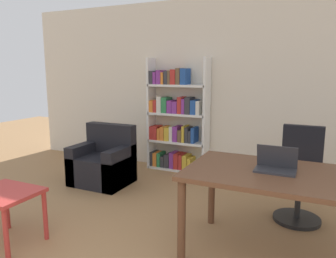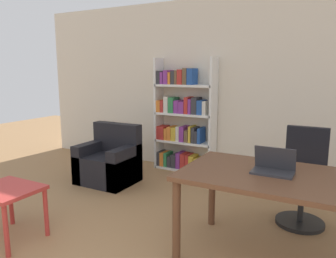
{
  "view_description": "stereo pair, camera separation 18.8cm",
  "coord_description": "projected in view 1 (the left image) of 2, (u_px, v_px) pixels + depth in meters",
  "views": [
    {
      "loc": [
        0.99,
        -0.42,
        1.62
      ],
      "look_at": [
        -0.4,
        2.54,
        1.03
      ],
      "focal_mm": 35.0,
      "sensor_mm": 36.0,
      "label": 1
    },
    {
      "loc": [
        1.16,
        -0.33,
        1.62
      ],
      "look_at": [
        -0.4,
        2.54,
        1.03
      ],
      "focal_mm": 35.0,
      "sensor_mm": 36.0,
      "label": 2
    }
  ],
  "objects": [
    {
      "name": "desk",
      "position": [
        288.0,
        184.0,
        2.71
      ],
      "size": [
        1.69,
        0.94,
        0.78
      ],
      "color": "brown",
      "rests_on": "ground_plane"
    },
    {
      "name": "laptop",
      "position": [
        276.0,
        166.0,
        2.76
      ],
      "size": [
        0.33,
        0.21,
        0.21
      ],
      "color": "#2D2D33",
      "rests_on": "desk"
    },
    {
      "name": "armchair",
      "position": [
        103.0,
        164.0,
        4.72
      ],
      "size": [
        0.78,
        0.65,
        0.84
      ],
      "color": "black",
      "rests_on": "ground_plane"
    },
    {
      "name": "wall_back",
      "position": [
        249.0,
        88.0,
        4.87
      ],
      "size": [
        8.0,
        0.06,
        2.7
      ],
      "color": "beige",
      "rests_on": "ground_plane"
    },
    {
      "name": "office_chair",
      "position": [
        300.0,
        178.0,
        3.55
      ],
      "size": [
        0.5,
        0.5,
        1.02
      ],
      "color": "black",
      "rests_on": "ground_plane"
    },
    {
      "name": "side_table_blue",
      "position": [
        5.0,
        200.0,
        3.02
      ],
      "size": [
        0.6,
        0.5,
        0.52
      ],
      "color": "#B2332D",
      "rests_on": "ground_plane"
    },
    {
      "name": "bookshelf",
      "position": [
        175.0,
        121.0,
        5.26
      ],
      "size": [
        0.99,
        0.28,
        1.81
      ],
      "color": "white",
      "rests_on": "ground_plane"
    }
  ]
}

